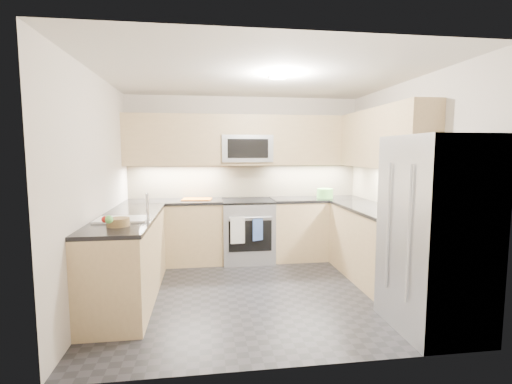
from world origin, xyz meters
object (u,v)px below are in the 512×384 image
at_px(refrigerator, 435,234).
at_px(cutting_board, 197,199).
at_px(gas_range, 248,231).
at_px(microwave, 246,149).
at_px(fruit_basket, 118,222).
at_px(utensil_bowl, 325,193).

xyz_separation_m(refrigerator, cutting_board, (-2.20, 2.49, 0.05)).
height_order(gas_range, microwave, microwave).
bearing_deg(fruit_basket, gas_range, 51.43).
bearing_deg(gas_range, refrigerator, -59.12).
height_order(cutting_board, fruit_basket, fruit_basket).
height_order(refrigerator, utensil_bowl, refrigerator).
bearing_deg(fruit_basket, refrigerator, -11.30).
bearing_deg(refrigerator, gas_range, 120.88).
distance_m(utensil_bowl, fruit_basket, 3.25).
xyz_separation_m(microwave, utensil_bowl, (1.21, -0.13, -0.69)).
height_order(gas_range, refrigerator, refrigerator).
bearing_deg(cutting_board, gas_range, -5.18).
xyz_separation_m(microwave, refrigerator, (1.45, -2.55, -0.80)).
height_order(refrigerator, fruit_basket, refrigerator).
height_order(utensil_bowl, cutting_board, utensil_bowl).
bearing_deg(refrigerator, microwave, 119.62).
bearing_deg(utensil_bowl, microwave, 173.96).
bearing_deg(gas_range, utensil_bowl, -0.13).
xyz_separation_m(gas_range, fruit_basket, (-1.47, -1.84, 0.52)).
bearing_deg(refrigerator, cutting_board, 131.47).
xyz_separation_m(gas_range, utensil_bowl, (1.21, -0.00, 0.56)).
xyz_separation_m(refrigerator, utensil_bowl, (-0.24, 2.42, 0.11)).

